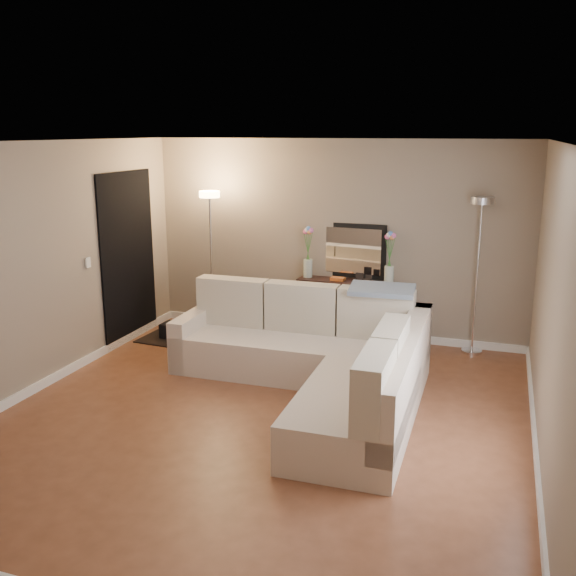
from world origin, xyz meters
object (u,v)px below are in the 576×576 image
(floor_lamp_unlit, at_px, (479,244))
(sectional_sofa, at_px, (322,358))
(floor_lamp_lit, at_px, (211,234))
(console_table, at_px, (341,306))

(floor_lamp_unlit, bearing_deg, sectional_sofa, -129.32)
(floor_lamp_unlit, bearing_deg, floor_lamp_lit, -176.06)
(sectional_sofa, bearing_deg, floor_lamp_unlit, 50.68)
(console_table, relative_size, floor_lamp_unlit, 0.68)
(floor_lamp_unlit, bearing_deg, console_table, 179.39)
(sectional_sofa, distance_m, floor_lamp_unlit, 2.50)
(console_table, bearing_deg, sectional_sofa, -82.37)
(floor_lamp_lit, bearing_deg, console_table, 8.34)
(floor_lamp_lit, bearing_deg, floor_lamp_unlit, 3.94)
(console_table, distance_m, floor_lamp_lit, 1.98)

